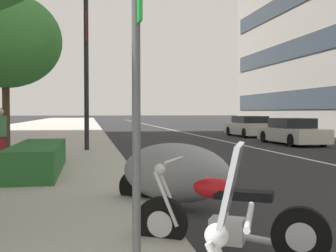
{
  "coord_description": "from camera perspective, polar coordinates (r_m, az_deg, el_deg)",
  "views": [
    {
      "loc": [
        -1.64,
        7.44,
        1.64
      ],
      "look_at": [
        15.25,
        4.33,
        1.07
      ],
      "focal_mm": 45.95,
      "sensor_mm": 36.0,
      "label": 1
    }
  ],
  "objects": [
    {
      "name": "car_lead_in_lane",
      "position": [
        22.65,
        16.12,
        -0.79
      ],
      "size": [
        4.72,
        1.88,
        1.32
      ],
      "rotation": [
        0.0,
        0.0,
        0.02
      ],
      "color": "beige",
      "rests_on": "ground"
    },
    {
      "name": "motorcycle_nearest_camera",
      "position": [
        5.01,
        7.6,
        -12.27
      ],
      "size": [
        1.21,
        1.98,
        1.09
      ],
      "rotation": [
        0.0,
        0.0,
        1.05
      ],
      "color": "black",
      "rests_on": "ground"
    },
    {
      "name": "street_lamp_with_banners",
      "position": [
        17.54,
        -9.63,
        14.33
      ],
      "size": [
        1.26,
        2.62,
        8.9
      ],
      "color": "#232326",
      "rests_on": "sidewalk_right_plaza"
    },
    {
      "name": "motorcycle_second_in_row",
      "position": [
        7.31,
        0.83,
        -6.25
      ],
      "size": [
        1.78,
        2.05,
        1.11
      ],
      "rotation": [
        0.0,
        0.0,
        0.95
      ],
      "color": "gray",
      "rests_on": "ground"
    },
    {
      "name": "lane_centre_stripe",
      "position": [
        37.42,
        1.04,
        -0.63
      ],
      "size": [
        110.0,
        0.16,
        0.01
      ],
      "primitive_type": "cube",
      "color": "silver",
      "rests_on": "ground"
    },
    {
      "name": "clipped_hedge_bed",
      "position": [
        11.14,
        -16.83,
        -4.08
      ],
      "size": [
        4.34,
        1.1,
        0.69
      ],
      "primitive_type": "cube",
      "color": "#28602D",
      "rests_on": "sidewalk_right_plaza"
    },
    {
      "name": "street_tree_near_plaza_corner",
      "position": [
        13.98,
        -20.79,
        10.54
      ],
      "size": [
        3.34,
        3.34,
        5.05
      ],
      "color": "#473323",
      "rests_on": "sidewalk_right_plaza"
    },
    {
      "name": "pedestrian_on_plaza",
      "position": [
        12.46,
        -21.41,
        -1.39
      ],
      "size": [
        0.47,
        0.4,
        1.61
      ],
      "rotation": [
        0.0,
        0.0,
        1.99
      ],
      "color": "maroon",
      "rests_on": "sidewalk_right_plaza"
    },
    {
      "name": "parking_sign_by_curb",
      "position": [
        3.01,
        -4.16,
        2.69
      ],
      "size": [
        0.32,
        0.06,
        2.55
      ],
      "color": "#47494C",
      "rests_on": "sidewalk_right_plaza"
    },
    {
      "name": "car_approaching_light",
      "position": [
        29.11,
        10.69,
        -0.1
      ],
      "size": [
        4.39,
        2.03,
        1.37
      ],
      "rotation": [
        0.0,
        0.0,
        0.03
      ],
      "color": "beige",
      "rests_on": "ground"
    },
    {
      "name": "sidewalk_right_plaza",
      "position": [
        31.95,
        -17.95,
        -1.02
      ],
      "size": [
        160.0,
        10.6,
        0.15
      ],
      "primitive_type": "cube",
      "color": "#B2ADA3",
      "rests_on": "ground"
    }
  ]
}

